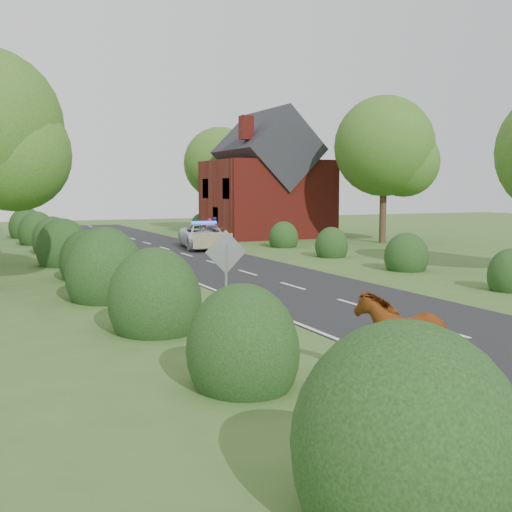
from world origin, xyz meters
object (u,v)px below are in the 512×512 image
pedestrian_red (209,231)px  pedestrian_purple (214,230)px  police_van (204,236)px  cow (405,343)px  road_sign (226,266)px

pedestrian_red → pedestrian_purple: size_ratio=0.98×
police_van → pedestrian_purple: size_ratio=3.37×
cow → pedestrian_red: (6.87, 28.65, 0.12)m
cow → police_van: (5.53, 25.90, 0.03)m
pedestrian_purple → pedestrian_red: bearing=55.7°
road_sign → pedestrian_red: 25.23m
road_sign → cow: (1.58, -4.90, -0.95)m
cow → pedestrian_red: size_ratio=1.21×
cow → police_van: police_van is taller
pedestrian_red → pedestrian_purple: bearing=-146.2°
cow → pedestrian_purple: size_ratio=1.18×
police_van → pedestrian_red: 3.06m
pedestrian_red → cow: bearing=60.3°
road_sign → police_van: bearing=71.3°
road_sign → pedestrian_red: bearing=70.4°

